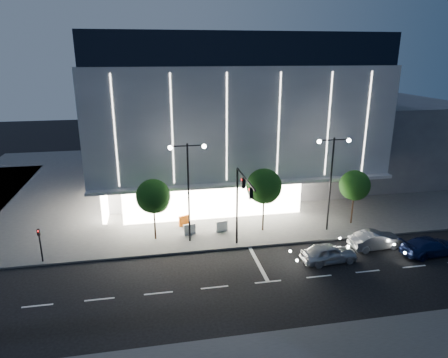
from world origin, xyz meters
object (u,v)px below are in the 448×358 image
tree_right (355,187)px  car_third (430,246)px  ped_signal_far (40,242)px  car_second (376,240)px  barrier_b (190,229)px  traffic_mast (241,197)px  barrier_d (222,226)px  car_lead (329,253)px  street_lamp_west (188,179)px  tree_mid (264,188)px  barrier_c (184,221)px  street_lamp_east (332,171)px  tree_left (154,198)px

tree_right → car_third: (3.44, -6.92, -3.15)m
ped_signal_far → car_second: size_ratio=0.64×
car_third → barrier_b: 20.67m
ped_signal_far → tree_right: (28.03, 2.52, 2.00)m
traffic_mast → ped_signal_far: (-16.00, 1.16, -3.14)m
traffic_mast → barrier_d: size_ratio=6.43×
tree_right → car_lead: tree_right is taller
street_lamp_west → car_second: size_ratio=1.93×
tree_mid → car_second: 10.60m
street_lamp_west → tree_mid: size_ratio=1.46×
street_lamp_west → car_lead: 13.05m
barrier_c → tree_mid: bearing=-39.4°
car_third → barrier_c: car_third is taller
barrier_d → car_second: bearing=-35.0°
car_second → barrier_c: (-15.80, 7.47, -0.12)m
car_second → car_third: bearing=-120.0°
tree_right → street_lamp_east: bearing=-161.4°
tree_left → tree_mid: size_ratio=0.93×
ped_signal_far → tree_right: 28.21m
tree_right → tree_mid: bearing=180.0°
traffic_mast → car_lead: (6.63, -2.87, -4.25)m
street_lamp_west → tree_mid: bearing=8.3°
street_lamp_west → barrier_c: (-0.18, 3.42, -5.31)m
street_lamp_west → car_lead: (10.63, -5.53, -5.18)m
car_second → car_third: size_ratio=0.92×
barrier_d → tree_left: bearing=173.4°
car_lead → car_third: car_lead is taller
tree_right → ped_signal_far: bearing=-174.9°
tree_mid → car_third: (12.44, -6.92, -3.60)m
tree_left → barrier_d: tree_left is taller
car_lead → car_second: car_lead is taller
barrier_d → ped_signal_far: bearing=-179.9°
barrier_b → barrier_d: (3.04, 0.14, 0.00)m
car_second → barrier_b: 16.43m
ped_signal_far → car_second: (27.63, -2.55, -1.12)m
street_lamp_east → ped_signal_far: 25.37m
car_lead → car_third: size_ratio=0.90×
car_lead → car_third: (8.84, -0.37, -0.04)m
traffic_mast → car_lead: size_ratio=1.55×
street_lamp_east → car_second: (2.63, -4.05, -5.19)m
ped_signal_far → car_second: ped_signal_far is taller
ped_signal_far → barrier_d: bearing=11.2°
tree_left → barrier_c: size_ratio=5.20×
tree_mid → tree_right: bearing=-0.0°
tree_mid → barrier_c: bearing=161.6°
barrier_c → car_lead: bearing=-60.6°
street_lamp_east → barrier_c: bearing=165.5°
traffic_mast → car_lead: traffic_mast is taller
ped_signal_far → barrier_c: ped_signal_far is taller
street_lamp_west → ped_signal_far: (-12.00, -1.50, -4.07)m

